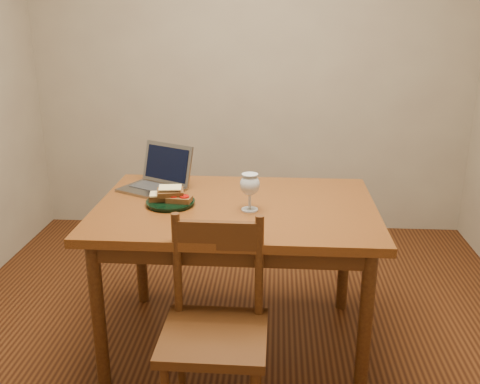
# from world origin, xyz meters

# --- Properties ---
(floor) EXTENTS (3.20, 3.20, 0.02)m
(floor) POSITION_xyz_m (0.00, 0.00, -0.01)
(floor) COLOR black
(floor) RESTS_ON ground
(back_wall) EXTENTS (3.20, 0.02, 2.60)m
(back_wall) POSITION_xyz_m (0.00, 1.61, 1.30)
(back_wall) COLOR gray
(back_wall) RESTS_ON floor
(front_wall) EXTENTS (3.20, 0.02, 2.60)m
(front_wall) POSITION_xyz_m (0.00, -1.61, 1.30)
(front_wall) COLOR gray
(front_wall) RESTS_ON floor
(table) EXTENTS (1.30, 0.90, 0.74)m
(table) POSITION_xyz_m (0.01, 0.02, 0.65)
(table) COLOR #4A290C
(table) RESTS_ON floor
(chair) EXTENTS (0.41, 0.39, 0.43)m
(chair) POSITION_xyz_m (-0.03, -0.54, 0.47)
(chair) COLOR #37190B
(chair) RESTS_ON floor
(plate) EXTENTS (0.23, 0.23, 0.02)m
(plate) POSITION_xyz_m (-0.30, -0.00, 0.75)
(plate) COLOR black
(plate) RESTS_ON table
(sandwich_cheese) EXTENTS (0.13, 0.09, 0.04)m
(sandwich_cheese) POSITION_xyz_m (-0.34, 0.01, 0.78)
(sandwich_cheese) COLOR #381E0C
(sandwich_cheese) RESTS_ON plate
(sandwich_tomato) EXTENTS (0.12, 0.08, 0.03)m
(sandwich_tomato) POSITION_xyz_m (-0.25, -0.01, 0.78)
(sandwich_tomato) COLOR #381E0C
(sandwich_tomato) RESTS_ON plate
(sandwich_top) EXTENTS (0.13, 0.09, 0.04)m
(sandwich_top) POSITION_xyz_m (-0.30, 0.01, 0.80)
(sandwich_top) COLOR #381E0C
(sandwich_top) RESTS_ON plate
(milk_glass) EXTENTS (0.09, 0.09, 0.17)m
(milk_glass) POSITION_xyz_m (0.08, -0.05, 0.83)
(milk_glass) COLOR white
(milk_glass) RESTS_ON table
(laptop) EXTENTS (0.39, 0.38, 0.22)m
(laptop) POSITION_xyz_m (-0.40, 0.25, 0.80)
(laptop) COLOR slate
(laptop) RESTS_ON table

